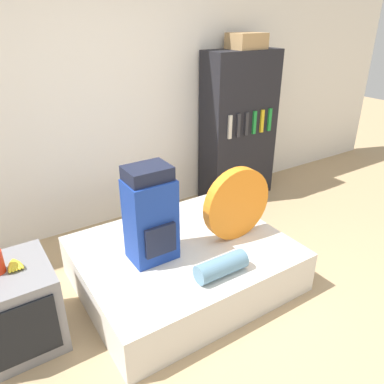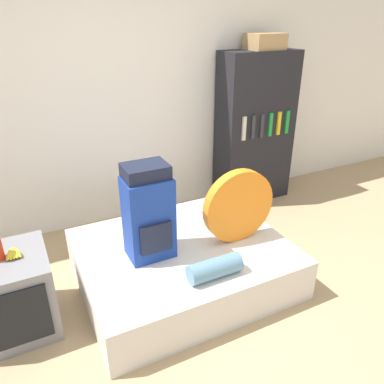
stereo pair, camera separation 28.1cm
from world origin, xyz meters
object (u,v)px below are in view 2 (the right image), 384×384
Objects in this scene: tent_bag at (238,206)px; bookshelf at (255,129)px; cardboard_box at (265,41)px; backpack at (148,213)px; sleeping_roll at (215,268)px; television at (12,294)px.

tent_bag is 1.54m from bookshelf.
cardboard_box is at bearing 49.21° from tent_bag.
backpack is 2.04× the size of cardboard_box.
cardboard_box is (1.71, 1.06, 1.05)m from backpack.
bookshelf is at bearing 47.88° from sleeping_roll.
cardboard_box is (0.04, -0.01, 0.91)m from bookshelf.
bookshelf reaches higher than tent_bag.
cardboard_box reaches higher than bookshelf.
tent_bag is 1.74m from television.
backpack is 1.87× the size of sleeping_roll.
tent_bag is 0.58m from sleeping_roll.
backpack reaches higher than tent_bag.
backpack reaches higher than television.
television is 1.61× the size of cardboard_box.
television is at bearing 176.68° from backpack.
bookshelf is 0.91m from cardboard_box.
television reaches higher than sleeping_roll.
bookshelf is (1.38, 1.52, 0.42)m from sleeping_roll.
backpack is 0.72m from tent_bag.
tent_bag is 1.54× the size of sleeping_roll.
tent_bag is at bearing -130.79° from cardboard_box.
bookshelf is (2.66, 1.01, 0.55)m from television.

